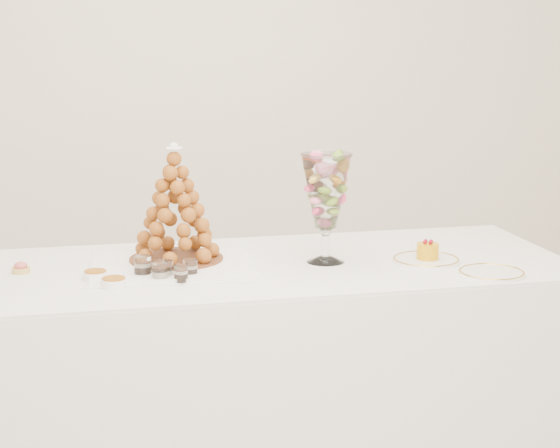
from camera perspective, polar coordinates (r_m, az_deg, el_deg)
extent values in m
cube|color=white|center=(5.05, -5.28, 9.11)|extent=(4.50, 0.04, 2.80)
cube|color=white|center=(1.16, 15.20, -0.89)|extent=(4.50, 0.04, 2.80)
cube|color=white|center=(3.44, -0.93, -9.21)|extent=(2.20, 0.94, 0.81)
cube|color=white|center=(3.31, -0.96, -2.54)|extent=(2.19, 0.93, 0.01)
cube|color=white|center=(3.26, -6.63, -2.58)|extent=(0.56, 0.43, 0.02)
cylinder|color=white|center=(3.34, 2.78, -2.13)|extent=(0.14, 0.14, 0.02)
cylinder|color=white|center=(3.33, 2.79, -1.16)|extent=(0.03, 0.03, 0.09)
sphere|color=white|center=(3.32, 2.80, -0.37)|extent=(0.04, 0.04, 0.04)
cylinder|color=white|center=(3.38, 8.89, -2.20)|extent=(0.24, 0.24, 0.01)
cylinder|color=white|center=(3.25, 12.76, -2.93)|extent=(0.22, 0.22, 0.01)
cylinder|color=tan|center=(3.31, -15.51, -2.72)|extent=(0.06, 0.06, 0.02)
ellipsoid|color=#CA5355|center=(3.31, -15.53, -2.46)|extent=(0.05, 0.05, 0.03)
cylinder|color=white|center=(3.14, -8.36, -2.63)|extent=(0.06, 0.06, 0.08)
cylinder|color=white|center=(3.12, -6.96, -2.83)|extent=(0.05, 0.05, 0.06)
cylinder|color=white|center=(3.13, -5.48, -2.75)|extent=(0.05, 0.05, 0.06)
cylinder|color=white|center=(3.09, -7.31, -2.92)|extent=(0.06, 0.06, 0.07)
cylinder|color=white|center=(3.07, -6.05, -3.06)|extent=(0.05, 0.05, 0.06)
cylinder|color=white|center=(3.17, -11.20, -3.08)|extent=(0.08, 0.08, 0.03)
cylinder|color=white|center=(3.07, -10.10, -3.54)|extent=(0.08, 0.08, 0.03)
cylinder|color=brown|center=(3.32, -6.34, -2.10)|extent=(0.33, 0.33, 0.01)
cone|color=#934C16|center=(3.28, -6.42, 1.32)|extent=(0.34, 0.34, 0.40)
sphere|color=white|center=(3.25, -6.50, 4.58)|extent=(0.04, 0.04, 0.04)
cylinder|color=orange|center=(3.37, 8.99, -1.65)|extent=(0.08, 0.08, 0.06)
sphere|color=maroon|center=(3.37, 9.20, -1.04)|extent=(0.01, 0.01, 0.01)
sphere|color=maroon|center=(3.38, 8.87, -1.02)|extent=(0.01, 0.01, 0.01)
sphere|color=maroon|center=(3.36, 8.82, -1.10)|extent=(0.01, 0.01, 0.01)
sphere|color=maroon|center=(3.35, 9.15, -1.12)|extent=(0.01, 0.01, 0.01)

